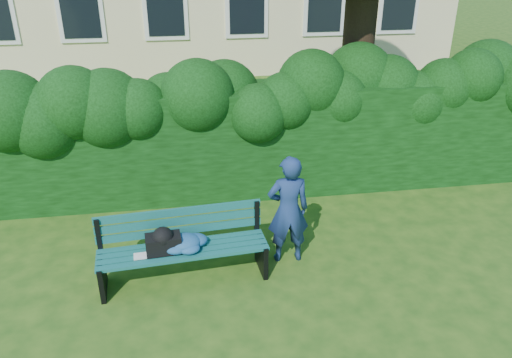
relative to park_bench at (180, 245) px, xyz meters
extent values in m
plane|color=#224D14|center=(1.08, 0.20, -0.50)|extent=(80.00, 80.00, 0.00)
cube|color=white|center=(-2.52, 10.18, 1.50)|extent=(1.30, 0.08, 1.60)
cube|color=black|center=(-2.52, 10.14, 1.50)|extent=(1.05, 0.04, 1.35)
cube|color=white|center=(-0.12, 10.18, 1.50)|extent=(1.30, 0.08, 1.60)
cube|color=black|center=(-0.12, 10.14, 1.50)|extent=(1.05, 0.04, 1.35)
cube|color=white|center=(2.28, 10.18, 1.50)|extent=(1.30, 0.08, 1.60)
cube|color=black|center=(2.28, 10.14, 1.50)|extent=(1.05, 0.04, 1.35)
cube|color=white|center=(4.68, 10.18, 1.50)|extent=(1.30, 0.08, 1.60)
cube|color=black|center=(4.68, 10.14, 1.50)|extent=(1.05, 0.04, 1.35)
cube|color=white|center=(7.08, 10.18, 1.50)|extent=(1.30, 0.08, 1.60)
cube|color=black|center=(7.08, 10.14, 1.50)|extent=(1.05, 0.04, 1.35)
cube|color=black|center=(1.08, 2.40, 0.40)|extent=(10.00, 1.00, 1.80)
cylinder|color=black|center=(3.23, 3.08, 1.96)|extent=(0.55, 0.55, 4.92)
cube|color=#115652|center=(0.05, -0.22, -0.05)|extent=(2.09, 0.26, 0.04)
cube|color=#115652|center=(0.04, -0.10, -0.05)|extent=(2.09, 0.26, 0.04)
cube|color=#115652|center=(0.03, 0.02, -0.05)|extent=(2.09, 0.26, 0.04)
cube|color=#115652|center=(0.02, 0.14, -0.05)|extent=(2.09, 0.26, 0.04)
cube|color=#115652|center=(0.02, 0.22, 0.08)|extent=(2.09, 0.20, 0.10)
cube|color=#115652|center=(0.02, 0.23, 0.21)|extent=(2.09, 0.20, 0.10)
cube|color=#115652|center=(0.02, 0.24, 0.34)|extent=(2.09, 0.20, 0.10)
cube|color=black|center=(-0.96, -0.12, -0.28)|extent=(0.10, 0.50, 0.44)
cube|color=black|center=(-0.98, 0.14, 0.15)|extent=(0.06, 0.06, 0.45)
cube|color=black|center=(-0.95, -0.17, -0.06)|extent=(0.09, 0.42, 0.05)
cube|color=black|center=(1.03, 0.04, -0.28)|extent=(0.10, 0.50, 0.44)
cube|color=black|center=(1.01, 0.30, 0.15)|extent=(0.06, 0.06, 0.45)
cube|color=black|center=(1.03, -0.01, -0.06)|extent=(0.09, 0.42, 0.05)
cube|color=white|center=(-0.47, -0.13, -0.02)|extent=(0.19, 0.14, 0.02)
cube|color=black|center=(-0.20, -0.06, 0.08)|extent=(0.44, 0.28, 0.22)
imported|color=navy|center=(1.41, 0.22, 0.25)|extent=(0.56, 0.37, 1.51)
camera|label=1|loc=(0.12, -5.29, 3.42)|focal=35.00mm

